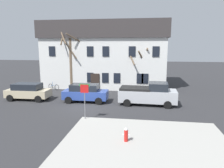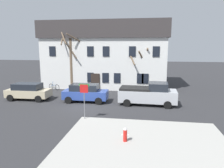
{
  "view_description": "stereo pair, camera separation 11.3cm",
  "coord_description": "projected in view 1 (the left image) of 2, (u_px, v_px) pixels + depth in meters",
  "views": [
    {
      "loc": [
        5.07,
        -17.71,
        5.41
      ],
      "look_at": [
        2.08,
        2.74,
        1.7
      ],
      "focal_mm": 33.8,
      "sensor_mm": 36.0,
      "label": 1
    },
    {
      "loc": [
        5.18,
        -17.69,
        5.41
      ],
      "look_at": [
        2.08,
        2.74,
        1.7
      ],
      "focal_mm": 33.8,
      "sensor_mm": 36.0,
      "label": 2
    }
  ],
  "objects": [
    {
      "name": "ground_plane",
      "position": [
        85.0,
        107.0,
        18.93
      ],
      "size": [
        120.0,
        120.0,
        0.0
      ],
      "primitive_type": "plane",
      "color": "#2D2D30"
    },
    {
      "name": "sidewalk_slab",
      "position": [
        145.0,
        145.0,
        11.6
      ],
      "size": [
        9.42,
        7.67,
        0.12
      ],
      "primitive_type": "cube",
      "color": "#A8A59E",
      "rests_on": "ground_plane"
    },
    {
      "name": "building_main",
      "position": [
        106.0,
        54.0,
        29.12
      ],
      "size": [
        16.28,
        8.11,
        8.54
      ],
      "color": "white",
      "rests_on": "ground_plane"
    },
    {
      "name": "tree_bare_near",
      "position": [
        70.0,
        58.0,
        26.12
      ],
      "size": [
        2.82,
        2.58,
        7.79
      ],
      "color": "brown",
      "rests_on": "ground_plane"
    },
    {
      "name": "tree_bare_mid",
      "position": [
        137.0,
        67.0,
        25.76
      ],
      "size": [
        2.97,
        2.91,
        5.66
      ],
      "color": "brown",
      "rests_on": "ground_plane"
    },
    {
      "name": "car_beige_wagon",
      "position": [
        28.0,
        91.0,
        21.49
      ],
      "size": [
        4.37,
        2.1,
        1.69
      ],
      "color": "#C6B793",
      "rests_on": "ground_plane"
    },
    {
      "name": "car_blue_wagon",
      "position": [
        85.0,
        93.0,
        20.67
      ],
      "size": [
        4.34,
        2.0,
        1.76
      ],
      "color": "#2D4799",
      "rests_on": "ground_plane"
    },
    {
      "name": "pickup_truck_silver",
      "position": [
        148.0,
        94.0,
        19.68
      ],
      "size": [
        5.37,
        2.47,
        2.11
      ],
      "color": "#B7BABF",
      "rests_on": "ground_plane"
    },
    {
      "name": "fire_hydrant",
      "position": [
        126.0,
        134.0,
        11.83
      ],
      "size": [
        0.42,
        0.22,
        0.8
      ],
      "color": "red",
      "rests_on": "sidewalk_slab"
    },
    {
      "name": "street_sign_pole",
      "position": [
        85.0,
        95.0,
        15.3
      ],
      "size": [
        0.76,
        0.07,
        2.73
      ],
      "color": "slate",
      "rests_on": "ground_plane"
    },
    {
      "name": "bicycle_leaning",
      "position": [
        54.0,
        87.0,
        26.5
      ],
      "size": [
        1.65,
        0.68,
        1.03
      ],
      "color": "black",
      "rests_on": "ground_plane"
    }
  ]
}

